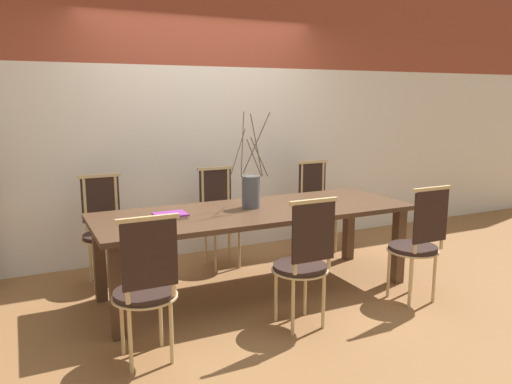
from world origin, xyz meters
TOP-DOWN VIEW (x-y plane):
  - ground_plane at (0.00, 0.00)m, footprint 16.00×16.00m
  - wall_rear at (0.00, 1.32)m, footprint 12.00×0.06m
  - dining_table at (0.00, 0.00)m, footprint 2.72×0.96m
  - chair_near_leftend at (-1.14, -0.79)m, footprint 0.42×0.42m
  - chair_near_left at (-0.00, -0.79)m, footprint 0.42×0.42m
  - chair_near_center at (1.08, -0.79)m, footprint 0.42×0.42m
  - chair_far_leftend at (-1.14, 0.79)m, footprint 0.42×0.42m
  - chair_far_left at (-0.02, 0.79)m, footprint 0.42×0.42m
  - chair_far_center at (1.14, 0.79)m, footprint 0.42×0.42m
  - vase_centerpiece at (-0.01, 0.08)m, footprint 0.37×0.32m
  - book_stack at (-0.74, 0.03)m, footprint 0.26×0.21m

SIDE VIEW (x-z plane):
  - ground_plane at x=0.00m, z-range 0.00..0.00m
  - chair_near_leftend at x=-1.14m, z-range 0.03..1.02m
  - chair_near_left at x=0.00m, z-range 0.03..1.02m
  - chair_near_center at x=1.08m, z-range 0.03..1.02m
  - chair_far_leftend at x=-1.14m, z-range 0.03..1.02m
  - chair_far_left at x=-0.02m, z-range 0.03..1.02m
  - chair_far_center at x=1.14m, z-range 0.03..1.02m
  - dining_table at x=0.00m, z-range 0.28..1.02m
  - book_stack at x=-0.74m, z-range 0.74..0.77m
  - vase_centerpiece at x=-0.01m, z-range 0.47..1.29m
  - wall_rear at x=0.00m, z-range 0.00..3.20m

